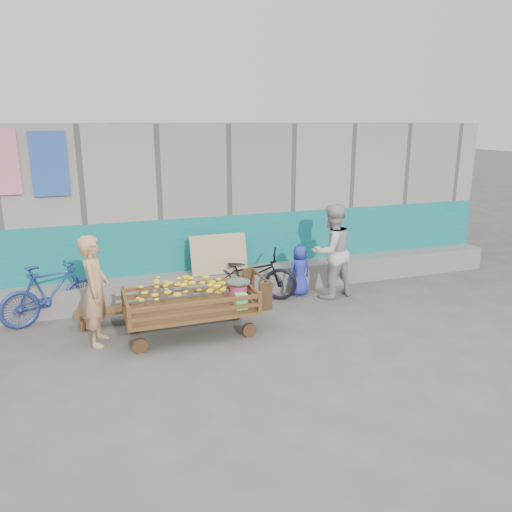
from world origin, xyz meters
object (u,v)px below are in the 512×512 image
object	(u,v)px
child	(300,270)
woman	(332,251)
banana_cart	(188,297)
bicycle_blue	(51,293)
bench	(110,313)
vendor_man	(95,291)
bicycle_dark	(249,275)

from	to	relation	value
child	woman	bearing A→B (deg)	140.78
banana_cart	bicycle_blue	distance (m)	2.27
banana_cart	bench	xyz separation A→B (m)	(-1.07, 0.79, -0.41)
vendor_man	bench	bearing A→B (deg)	-4.78
bicycle_dark	bicycle_blue	world-z (taller)	bicycle_blue
vendor_man	bicycle_dark	world-z (taller)	vendor_man
banana_cart	woman	world-z (taller)	woman
vendor_man	bicycle_dark	xyz separation A→B (m)	(2.58, 1.02, -0.34)
vendor_man	woman	bearing A→B (deg)	-68.81
bench	vendor_man	bearing A→B (deg)	-106.80
child	banana_cart	bearing A→B (deg)	15.71
bicycle_dark	bicycle_blue	xyz separation A→B (m)	(-3.22, 0.06, 0.02)
child	bicycle_dark	bearing A→B (deg)	-16.42
banana_cart	bench	size ratio (longest dim) A/B	2.03
banana_cart	bicycle_blue	xyz separation A→B (m)	(-1.90, 1.24, -0.12)
vendor_man	bicycle_blue	xyz separation A→B (m)	(-0.64, 1.08, -0.31)
bicycle_dark	bicycle_blue	distance (m)	3.22
woman	bicycle_dark	distance (m)	1.51
vendor_man	child	distance (m)	3.64
vendor_man	bicycle_blue	world-z (taller)	vendor_man
bench	banana_cart	bearing A→B (deg)	-36.53
woman	bicycle_blue	xyz separation A→B (m)	(-4.63, 0.43, -0.37)
woman	bicycle_dark	world-z (taller)	woman
bicycle_dark	banana_cart	bearing A→B (deg)	155.98
banana_cart	vendor_man	world-z (taller)	vendor_man
bicycle_blue	banana_cart	bearing A→B (deg)	-143.97
woman	bicycle_blue	world-z (taller)	woman
banana_cart	vendor_man	xyz separation A→B (m)	(-1.25, 0.17, 0.19)
vendor_man	child	world-z (taller)	vendor_man
vendor_man	woman	world-z (taller)	woman
woman	bicycle_dark	bearing A→B (deg)	-26.16
woman	child	distance (m)	0.67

